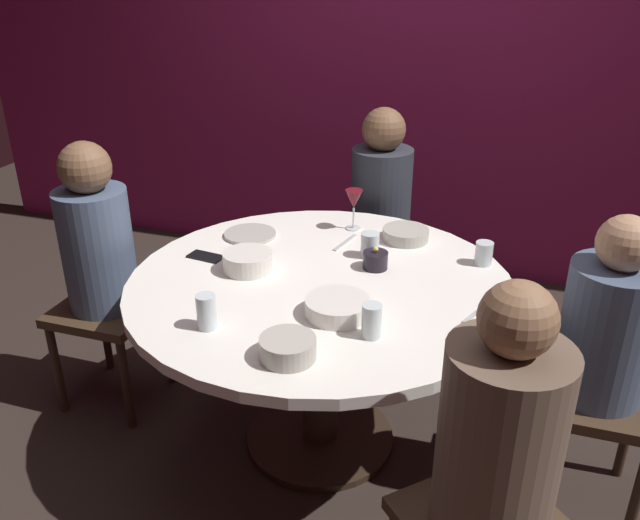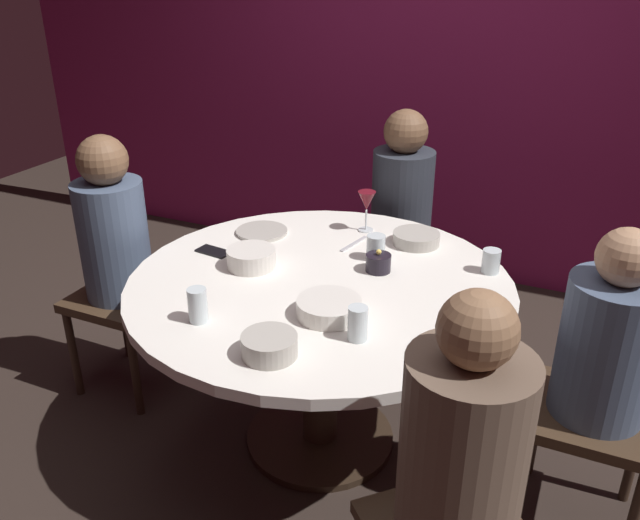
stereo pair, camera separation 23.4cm
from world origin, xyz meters
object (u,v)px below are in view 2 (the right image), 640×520
at_px(dining_table, 320,314).
at_px(candle_holder, 378,263).
at_px(wine_glass, 367,202).
at_px(bowl_small_white, 251,258).
at_px(seated_diner_back, 402,201).
at_px(dinner_plate, 262,231).
at_px(seated_diner_front_right, 462,459).
at_px(cup_center_front, 376,247).
at_px(cell_phone, 214,251).
at_px(cup_near_candle, 358,323).
at_px(bowl_salad_center, 269,346).
at_px(bowl_sauce_side, 416,238).
at_px(bowl_serving_large, 329,308).
at_px(cup_by_left_diner, 198,305).
at_px(cup_by_right_diner, 491,261).
at_px(seated_diner_right, 606,354).
at_px(seated_diner_left, 114,240).

xyz_separation_m(dining_table, candle_holder, (0.17, 0.16, 0.18)).
bearing_deg(wine_glass, bowl_small_white, -117.65).
xyz_separation_m(seated_diner_back, dinner_plate, (-0.41, -0.67, 0.02)).
distance_m(seated_diner_front_right, cup_center_front, 1.10).
bearing_deg(bowl_small_white, cell_phone, 166.15).
relative_size(cell_phone, cup_near_candle, 1.26).
relative_size(seated_diner_front_right, bowl_salad_center, 6.97).
height_order(candle_holder, wine_glass, wine_glass).
bearing_deg(dining_table, bowl_sauce_side, 64.04).
height_order(seated_diner_front_right, cup_near_candle, seated_diner_front_right).
relative_size(wine_glass, bowl_serving_large, 0.82).
xyz_separation_m(dining_table, cup_by_left_diner, (-0.24, -0.43, 0.20)).
height_order(candle_holder, bowl_serving_large, candle_holder).
bearing_deg(cup_by_left_diner, dining_table, 61.22).
height_order(wine_glass, cup_near_candle, wine_glass).
distance_m(seated_diner_back, bowl_salad_center, 1.47).
relative_size(seated_diner_back, seated_diner_front_right, 1.00).
bearing_deg(cup_by_right_diner, dining_table, -149.78).
height_order(dining_table, seated_diner_right, seated_diner_right).
relative_size(bowl_salad_center, bowl_sauce_side, 0.89).
height_order(seated_diner_left, seated_diner_front_right, seated_diner_front_right).
bearing_deg(wine_glass, seated_diner_back, 88.19).
xyz_separation_m(bowl_sauce_side, cup_near_candle, (0.05, -0.77, 0.03)).
bearing_deg(seated_diner_right, cup_center_front, -16.47).
xyz_separation_m(candle_holder, bowl_small_white, (-0.45, -0.17, 0.00)).
xyz_separation_m(bowl_salad_center, bowl_small_white, (-0.35, 0.50, 0.00)).
relative_size(cup_near_candle, cup_by_right_diner, 1.23).
relative_size(candle_holder, wine_glass, 0.54).
relative_size(seated_diner_right, bowl_salad_center, 6.58).
relative_size(seated_diner_right, seated_diner_front_right, 0.94).
distance_m(seated_diner_left, bowl_serving_large, 1.11).
distance_m(candle_holder, bowl_serving_large, 0.38).
xyz_separation_m(seated_diner_front_right, bowl_sauce_side, (-0.47, 1.15, 0.04)).
bearing_deg(dinner_plate, seated_diner_front_right, -41.92).
height_order(bowl_small_white, cup_near_candle, cup_near_candle).
bearing_deg(cup_near_candle, seated_diner_back, 102.00).
relative_size(cell_phone, cup_center_front, 1.43).
bearing_deg(cup_center_front, seated_diner_left, -166.71).
relative_size(bowl_small_white, cup_near_candle, 1.67).
relative_size(seated_diner_front_right, cup_center_front, 12.02).
distance_m(bowl_small_white, cup_center_front, 0.48).
xyz_separation_m(seated_diner_front_right, cup_by_left_diner, (-0.92, 0.26, 0.08)).
height_order(seated_diner_back, cup_by_right_diner, seated_diner_back).
xyz_separation_m(dinner_plate, cup_by_right_diner, (0.96, 0.03, 0.04)).
bearing_deg(bowl_salad_center, cup_near_candle, 43.11).
xyz_separation_m(bowl_serving_large, cup_near_candle, (0.14, -0.10, 0.03)).
xyz_separation_m(seated_diner_left, seated_diner_right, (1.93, -0.00, -0.04)).
relative_size(seated_diner_right, cup_by_right_diner, 12.32).
distance_m(candle_holder, bowl_salad_center, 0.67).
bearing_deg(wine_glass, candle_holder, -62.33).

